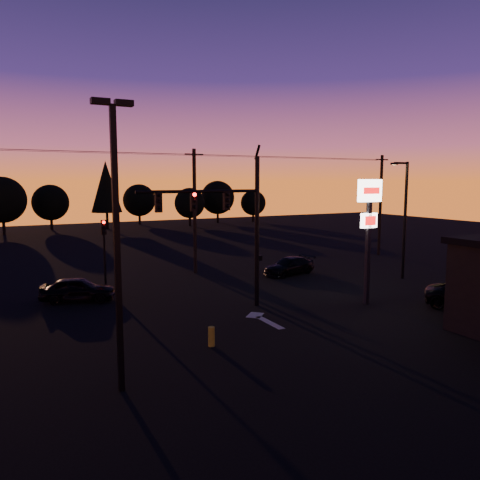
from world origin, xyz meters
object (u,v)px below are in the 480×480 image
object	(u,v)px
secondary_signal	(104,244)
car_right	(289,266)
traffic_signal_mast	(230,216)
streetlight	(404,215)
bollard	(211,337)
car_left	(78,289)
pylon_sign	(369,215)
parking_lot_light	(116,228)
suv_parked	(475,297)

from	to	relation	value
secondary_signal	car_right	xyz separation A→B (m)	(12.80, -1.15, -2.25)
traffic_signal_mast	streetlight	size ratio (longest dim) A/B	1.07
streetlight	bollard	world-z (taller)	streetlight
car_left	pylon_sign	bearing A→B (deg)	-99.51
secondary_signal	pylon_sign	distance (m)	15.75
pylon_sign	bollard	distance (m)	11.41
bollard	secondary_signal	bearing A→B (deg)	98.17
parking_lot_light	car_left	xyz separation A→B (m)	(0.55, 12.40, -4.58)
bollard	car_left	world-z (taller)	car_left
secondary_signal	traffic_signal_mast	bearing A→B (deg)	-56.81
traffic_signal_mast	suv_parked	bearing A→B (deg)	-27.78
parking_lot_light	pylon_sign	xyz separation A→B (m)	(14.50, 4.50, -0.36)
traffic_signal_mast	bollard	distance (m)	7.20
parking_lot_light	bollard	xyz separation A→B (m)	(4.24, 2.37, -4.87)
streetlight	traffic_signal_mast	bearing A→B (deg)	-173.86
suv_parked	car_left	bearing A→B (deg)	114.64
parking_lot_light	bollard	world-z (taller)	parking_lot_light
traffic_signal_mast	parking_lot_light	world-z (taller)	parking_lot_light
bollard	suv_parked	xyz separation A→B (m)	(14.54, -1.37, 0.28)
pylon_sign	car_right	world-z (taller)	pylon_sign
traffic_signal_mast	parking_lot_light	size ratio (longest dim) A/B	0.94
car_left	suv_parked	bearing A→B (deg)	-102.00
pylon_sign	car_right	distance (m)	9.86
pylon_sign	car_left	bearing A→B (deg)	150.46
pylon_sign	car_right	size ratio (longest dim) A/B	1.61
pylon_sign	car_right	xyz separation A→B (m)	(0.80, 8.83, -4.30)
car_left	car_right	xyz separation A→B (m)	(14.75, 0.93, -0.08)
parking_lot_light	car_right	xyz separation A→B (m)	(15.30, 13.33, -4.66)
car_right	suv_parked	xyz separation A→B (m)	(3.48, -12.33, 0.07)
pylon_sign	secondary_signal	bearing A→B (deg)	140.23
bollard	pylon_sign	bearing A→B (deg)	11.71
secondary_signal	bollard	world-z (taller)	secondary_signal
secondary_signal	parking_lot_light	xyz separation A→B (m)	(-2.50, -14.49, 2.41)
secondary_signal	suv_parked	distance (m)	21.25
secondary_signal	car_left	distance (m)	3.59
parking_lot_light	pylon_sign	world-z (taller)	parking_lot_light
pylon_sign	bollard	xyz separation A→B (m)	(-10.26, -2.13, -4.51)
parking_lot_light	suv_parked	size ratio (longest dim) A/B	1.87
car_left	car_right	bearing A→B (deg)	-66.37
car_right	traffic_signal_mast	bearing A→B (deg)	-64.22
parking_lot_light	pylon_sign	distance (m)	15.19
streetlight	car_right	world-z (taller)	streetlight
car_right	parking_lot_light	bearing A→B (deg)	-61.90
traffic_signal_mast	suv_parked	size ratio (longest dim) A/B	1.76
pylon_sign	car_right	bearing A→B (deg)	84.80
streetlight	car_right	distance (m)	8.67
suv_parked	car_right	bearing A→B (deg)	72.42
secondary_signal	bollard	size ratio (longest dim) A/B	5.39
bollard	suv_parked	world-z (taller)	suv_parked
secondary_signal	pylon_sign	xyz separation A→B (m)	(12.00, -9.99, 2.05)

